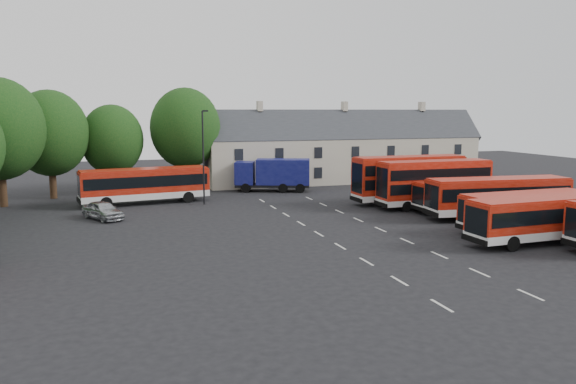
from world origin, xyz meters
name	(u,v)px	position (x,y,z in m)	size (l,w,h in m)	color
ground	(329,240)	(0.00, 0.00, 0.00)	(140.00, 140.00, 0.00)	black
lane_markings	(350,232)	(2.50, 2.00, 0.01)	(5.15, 33.80, 0.01)	beige
treeline	(34,136)	(-20.74, 19.36, 6.68)	(29.92, 32.59, 12.01)	black
terrace_houses	(344,151)	(14.00, 30.00, 3.86)	(35.70, 7.13, 10.06)	beige
bus_row_b	(544,216)	(13.49, -5.31, 1.89)	(11.20, 2.97, 3.14)	silver
bus_row_c	(526,208)	(14.91, -1.88, 1.76)	(10.45, 2.70, 2.94)	silver
bus_row_d	(498,194)	(16.31, 3.03, 2.05)	(12.26, 3.83, 3.41)	silver
bus_row_e	(466,193)	(15.77, 6.64, 1.66)	(9.83, 2.47, 2.77)	silver
bus_dd_south	(434,181)	(14.04, 9.11, 2.51)	(10.75, 2.53, 4.40)	silver
bus_dd_north	(409,177)	(13.22, 12.26, 2.61)	(11.22, 2.84, 4.58)	silver
bus_north	(145,183)	(-11.20, 19.70, 2.05)	(12.36, 4.49, 3.42)	silver
box_truck	(274,173)	(2.96, 23.97, 2.02)	(8.60, 5.25, 3.59)	black
silver_car	(103,210)	(-15.08, 12.62, 0.77)	(1.81, 4.49, 1.53)	#A7AAAF
lamppost	(203,155)	(-5.85, 17.54, 4.79)	(0.62, 0.26, 8.98)	black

